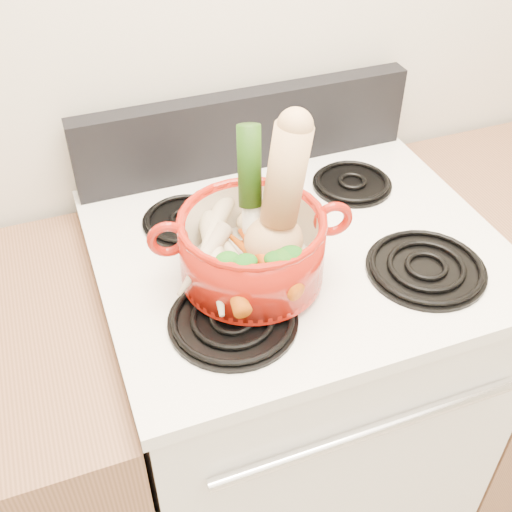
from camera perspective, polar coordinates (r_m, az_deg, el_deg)
name	(u,v)px	position (r m, az deg, el deg)	size (l,w,h in m)	color
wall_back	(236,4)	(1.38, -1.81, 21.51)	(3.50, 0.02, 2.60)	silver
stove_body	(289,396)	(1.62, 2.99, -12.36)	(0.76, 0.65, 0.92)	white
cooktop	(298,248)	(1.27, 3.71, 0.68)	(0.78, 0.67, 0.03)	white
control_backsplash	(246,131)	(1.44, -0.93, 11.09)	(0.76, 0.05, 0.18)	black
oven_handle	(371,432)	(1.19, 10.15, -15.11)	(0.02, 0.02, 0.60)	silver
burner_front_left	(233,319)	(1.10, -2.06, -5.61)	(0.22, 0.22, 0.02)	black
burner_front_right	(426,267)	(1.23, 14.89, -0.95)	(0.22, 0.22, 0.02)	black
burner_back_left	(185,219)	(1.31, -6.34, 3.28)	(0.17, 0.17, 0.02)	black
burner_back_right	(352,182)	(1.43, 8.55, 6.50)	(0.17, 0.17, 0.02)	black
dutch_oven	(252,248)	(1.12, -0.36, 0.71)	(0.25, 0.25, 0.13)	#99150A
pot_handle_left	(168,239)	(1.08, -7.87, 1.50)	(0.07, 0.07, 0.02)	#99150A
pot_handle_right	(333,219)	(1.12, 6.86, 3.29)	(0.07, 0.07, 0.02)	#99150A
squash	(274,200)	(1.07, 1.65, 4.97)	(0.11, 0.11, 0.27)	tan
leek	(253,195)	(1.09, -0.31, 5.44)	(0.04, 0.04, 0.26)	silver
ginger	(254,221)	(1.21, -0.14, 3.15)	(0.08, 0.06, 0.04)	#D6B384
parsnip_0	(219,244)	(1.15, -3.34, 1.10)	(0.04, 0.04, 0.22)	beige
parsnip_1	(215,262)	(1.10, -3.63, -0.58)	(0.05, 0.05, 0.22)	beige
parsnip_2	(219,237)	(1.15, -3.31, 1.70)	(0.04, 0.04, 0.19)	beige
parsnip_3	(202,259)	(1.10, -4.81, -0.25)	(0.04, 0.04, 0.16)	beige
parsnip_4	(212,233)	(1.14, -3.97, 2.05)	(0.04, 0.04, 0.21)	beige
carrot_0	(257,269)	(1.11, 0.13, -1.14)	(0.03, 0.03, 0.14)	#D2450A
carrot_1	(230,282)	(1.07, -2.30, -2.28)	(0.03, 0.03, 0.15)	#D75C0A
carrot_2	(262,265)	(1.09, 0.56, -0.80)	(0.03, 0.03, 0.18)	#BC4709
carrot_3	(245,267)	(1.09, -1.01, -0.94)	(0.03, 0.03, 0.13)	red
carrot_4	(262,260)	(1.09, 0.57, -0.35)	(0.03, 0.03, 0.16)	#D1590A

